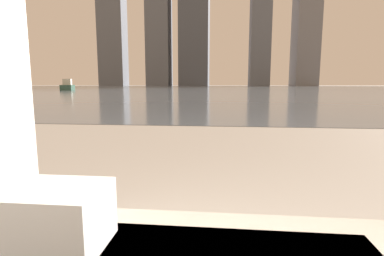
{
  "coord_description": "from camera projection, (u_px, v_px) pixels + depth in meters",
  "views": [
    {
      "loc": [
        0.26,
        0.05,
        1.0
      ],
      "look_at": [
        0.04,
        2.22,
        0.67
      ],
      "focal_mm": 28.0,
      "sensor_mm": 36.0,
      "label": 1
    }
  ],
  "objects": [
    {
      "name": "towel_stack",
      "position": [
        53.0,
        218.0,
        0.76
      ],
      "size": [
        0.26,
        0.2,
        0.16
      ],
      "color": "white",
      "rests_on": "bathtub"
    },
    {
      "name": "harbor_water",
      "position": [
        222.0,
        88.0,
        61.12
      ],
      "size": [
        180.0,
        110.0,
        0.01
      ],
      "color": "slate",
      "rests_on": "ground_plane"
    },
    {
      "name": "harbor_boat_1",
      "position": [
        68.0,
        86.0,
        43.65
      ],
      "size": [
        2.92,
        4.62,
        1.64
      ],
      "color": "#335647",
      "rests_on": "harbor_water"
    },
    {
      "name": "skyline_tower_0",
      "position": [
        113.0,
        42.0,
        118.13
      ],
      "size": [
        9.91,
        7.73,
        34.3
      ],
      "color": "slate",
      "rests_on": "ground_plane"
    },
    {
      "name": "skyline_tower_1",
      "position": [
        159.0,
        37.0,
        115.95
      ],
      "size": [
        8.8,
        9.96,
        37.98
      ],
      "color": "slate",
      "rests_on": "ground_plane"
    },
    {
      "name": "skyline_tower_3",
      "position": [
        260.0,
        33.0,
        111.88
      ],
      "size": [
        7.27,
        9.81,
        39.68
      ],
      "color": "slate",
      "rests_on": "ground_plane"
    },
    {
      "name": "skyline_tower_4",
      "position": [
        306.0,
        32.0,
        110.22
      ],
      "size": [
        8.14,
        12.03,
        39.19
      ],
      "color": "slate",
      "rests_on": "ground_plane"
    }
  ]
}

